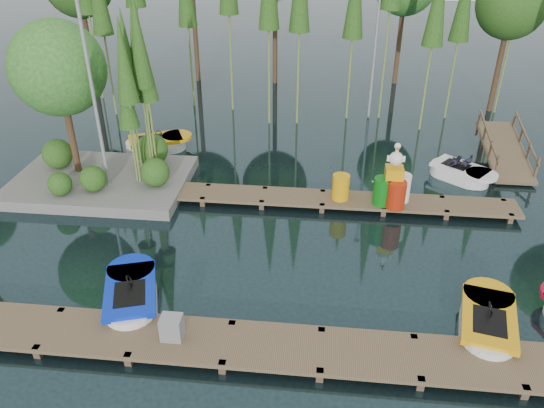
# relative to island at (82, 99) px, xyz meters

# --- Properties ---
(ground_plane) EXTENTS (90.00, 90.00, 0.00)m
(ground_plane) POSITION_rel_island_xyz_m (6.30, -3.29, -3.18)
(ground_plane) COLOR #1B2F33
(near_dock) EXTENTS (18.00, 1.50, 0.50)m
(near_dock) POSITION_rel_island_xyz_m (6.30, -7.79, -2.95)
(near_dock) COLOR brown
(near_dock) RESTS_ON ground
(far_dock) EXTENTS (15.00, 1.20, 0.50)m
(far_dock) POSITION_rel_island_xyz_m (7.30, -0.79, -2.95)
(far_dock) COLOR brown
(far_dock) RESTS_ON ground
(island) EXTENTS (6.20, 4.20, 6.75)m
(island) POSITION_rel_island_xyz_m (0.00, 0.00, 0.00)
(island) COLOR slate
(island) RESTS_ON ground
(lamp_island) EXTENTS (0.30, 0.30, 7.25)m
(lamp_island) POSITION_rel_island_xyz_m (0.80, -0.79, 1.08)
(lamp_island) COLOR gray
(lamp_island) RESTS_ON ground
(lamp_rear) EXTENTS (0.30, 0.30, 7.25)m
(lamp_rear) POSITION_rel_island_xyz_m (10.30, 7.71, 1.08)
(lamp_rear) COLOR gray
(lamp_rear) RESTS_ON ground
(ramp) EXTENTS (1.50, 3.94, 1.49)m
(ramp) POSITION_rel_island_xyz_m (15.30, 3.21, -2.60)
(ramp) COLOR brown
(ramp) RESTS_ON ground
(boat_blue) EXTENTS (2.04, 3.04, 0.94)m
(boat_blue) POSITION_rel_island_xyz_m (3.56, -6.46, -2.91)
(boat_blue) COLOR white
(boat_blue) RESTS_ON ground
(boat_yellow_near) EXTENTS (1.78, 2.93, 0.92)m
(boat_yellow_near) POSITION_rel_island_xyz_m (12.40, -6.51, -2.92)
(boat_yellow_near) COLOR white
(boat_yellow_near) RESTS_ON ground
(boat_yellow_far) EXTENTS (2.98, 2.22, 1.36)m
(boat_yellow_far) POSITION_rel_island_xyz_m (1.38, 3.03, -2.90)
(boat_yellow_far) COLOR white
(boat_yellow_far) RESTS_ON ground
(boat_white_far) EXTENTS (2.67, 2.46, 1.19)m
(boat_white_far) POSITION_rel_island_xyz_m (13.39, 1.68, -2.92)
(boat_white_far) COLOR white
(boat_white_far) RESTS_ON ground
(utility_cabinet) EXTENTS (0.49, 0.42, 0.60)m
(utility_cabinet) POSITION_rel_island_xyz_m (5.02, -7.79, -2.58)
(utility_cabinet) COLOR gray
(utility_cabinet) RESTS_ON near_dock
(yellow_barrel) EXTENTS (0.58, 0.58, 0.87)m
(yellow_barrel) POSITION_rel_island_xyz_m (8.90, -0.79, -2.45)
(yellow_barrel) COLOR #E29E0B
(yellow_barrel) RESTS_ON far_dock
(drum_cluster) EXTENTS (1.25, 1.14, 2.15)m
(drum_cluster) POSITION_rel_island_xyz_m (10.61, -0.95, -2.25)
(drum_cluster) COLOR #0B6812
(drum_cluster) RESTS_ON far_dock
(seagull_post) EXTENTS (0.50, 0.27, 0.80)m
(seagull_post) POSITION_rel_island_xyz_m (10.16, -0.79, -2.34)
(seagull_post) COLOR gray
(seagull_post) RESTS_ON far_dock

